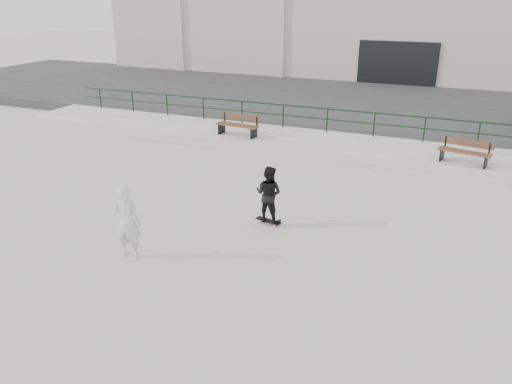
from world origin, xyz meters
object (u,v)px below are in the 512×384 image
at_px(bench_left, 238,125).
at_px(bench_right, 465,152).
at_px(standing_skater, 269,194).
at_px(seated_skater, 127,222).
at_px(skateboard, 268,221).

height_order(bench_left, bench_right, bench_left).
height_order(bench_right, standing_skater, standing_skater).
relative_size(bench_left, bench_right, 1.04).
bearing_deg(bench_right, seated_skater, -116.36).
xyz_separation_m(bench_left, standing_skater, (3.92, -6.52, -0.02)).
height_order(standing_skater, seated_skater, seated_skater).
height_order(bench_left, seated_skater, seated_skater).
relative_size(bench_left, standing_skater, 1.18).
distance_m(bench_left, bench_right, 8.87).
bearing_deg(standing_skater, skateboard, -91.47).
height_order(skateboard, standing_skater, standing_skater).
distance_m(bench_left, seated_skater, 9.73).
bearing_deg(skateboard, standing_skater, -84.76).
bearing_deg(bench_left, seated_skater, -75.88).
distance_m(skateboard, seated_skater, 4.06).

